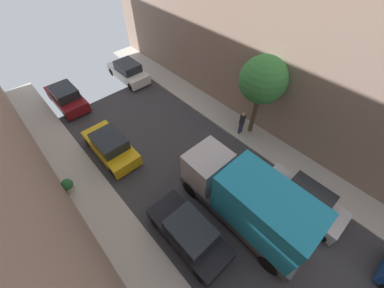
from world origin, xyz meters
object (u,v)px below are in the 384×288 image
parked_car_left_2 (189,233)px  potted_plant_0 (68,185)px  parked_car_right_1 (303,199)px  delivery_truck (248,200)px  parked_car_left_3 (111,146)px  parked_car_right_2 (128,72)px  parked_car_left_4 (66,97)px  pedestrian (242,122)px  street_tree_1 (263,80)px

parked_car_left_2 → potted_plant_0: bearing=115.8°
parked_car_right_1 → potted_plant_0: size_ratio=4.94×
delivery_truck → potted_plant_0: bearing=128.1°
parked_car_left_3 → parked_car_right_2: size_ratio=1.00×
parked_car_left_3 → potted_plant_0: (-3.07, -0.83, -0.12)m
delivery_truck → parked_car_left_4: bearing=100.3°
parked_car_left_2 → parked_car_right_2: (5.40, 13.81, 0.00)m
parked_car_left_4 → pedestrian: 13.15m
parked_car_left_2 → delivery_truck: size_ratio=0.64×
delivery_truck → potted_plant_0: size_ratio=7.76×
parked_car_left_4 → parked_car_right_2: same height
parked_car_right_2 → pedestrian: pedestrian is taller
parked_car_left_2 → parked_car_right_1: bearing=-26.1°
parked_car_right_2 → delivery_truck: size_ratio=0.64×
parked_car_left_3 → pedestrian: pedestrian is taller
parked_car_left_4 → potted_plant_0: 8.12m
parked_car_right_1 → potted_plant_0: 12.36m
pedestrian → potted_plant_0: (-10.36, 3.44, -0.47)m
parked_car_right_1 → delivery_truck: bearing=149.0°
parked_car_left_3 → parked_car_left_4: bearing=90.0°
parked_car_right_2 → potted_plant_0: 11.29m
parked_car_right_1 → pedestrian: bearing=71.3°
parked_car_left_4 → pedestrian: bearing=-56.4°
parked_car_right_2 → parked_car_left_2: bearing=-111.4°
parked_car_right_2 → pedestrian: bearing=-80.2°
parked_car_left_2 → parked_car_left_3: bearing=90.0°
parked_car_left_3 → delivery_truck: delivery_truck is taller
parked_car_left_3 → potted_plant_0: size_ratio=4.94×
parked_car_left_3 → parked_car_right_2: (5.40, 6.63, 0.00)m
parked_car_left_4 → street_tree_1: size_ratio=0.79×
delivery_truck → parked_car_right_2: bearing=79.7°
parked_car_left_2 → street_tree_1: street_tree_1 is taller
pedestrian → parked_car_left_3: bearing=149.6°
parked_car_left_4 → potted_plant_0: bearing=-112.3°
parked_car_right_2 → potted_plant_0: parked_car_right_2 is taller
parked_car_right_2 → pedestrian: 11.07m
pedestrian → parked_car_right_1: bearing=-108.7°
street_tree_1 → delivery_truck: bearing=-145.6°
parked_car_right_2 → street_tree_1: (2.53, -11.25, 3.36)m
parked_car_left_4 → parked_car_right_1: size_ratio=1.00×
potted_plant_0 → street_tree_1: bearing=-19.0°
delivery_truck → parked_car_left_2: bearing=159.3°
parked_car_left_4 → potted_plant_0: size_ratio=4.94×
parked_car_right_2 → parked_car_right_1: bearing=-90.0°
parked_car_left_2 → potted_plant_0: (-3.07, 6.35, -0.12)m
parked_car_left_2 → parked_car_right_2: bearing=68.6°
delivery_truck → street_tree_1: size_ratio=1.24×
parked_car_left_4 → potted_plant_0: (-3.07, -7.51, -0.12)m
parked_car_left_2 → street_tree_1: (7.93, 2.56, 3.36)m
parked_car_left_4 → street_tree_1: 14.21m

